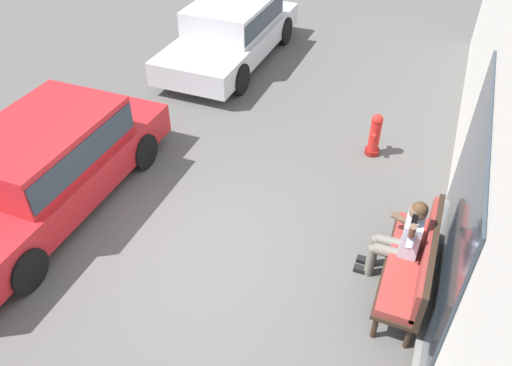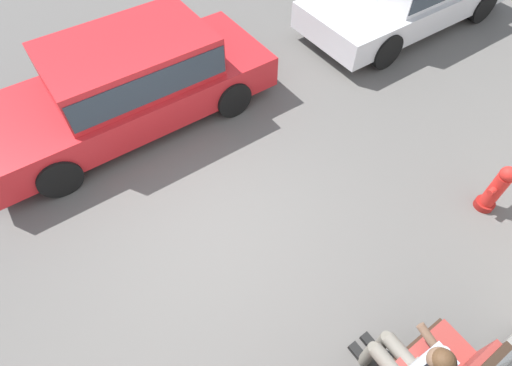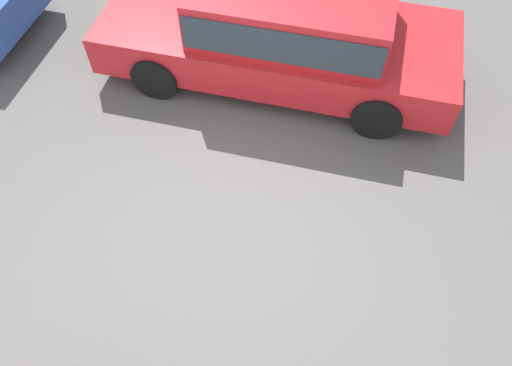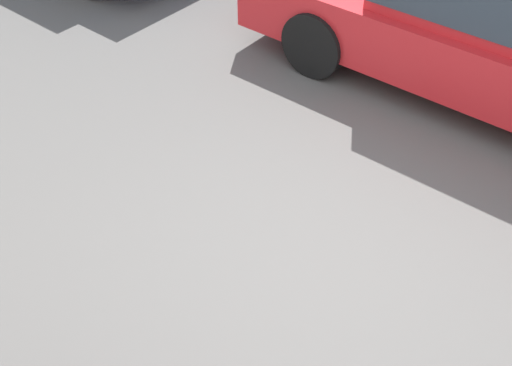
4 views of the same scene
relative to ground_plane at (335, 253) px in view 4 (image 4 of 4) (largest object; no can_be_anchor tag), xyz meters
name	(u,v)px [view 4 (image 4 of 4)]	position (x,y,z in m)	size (l,w,h in m)	color
ground_plane	(335,253)	(0.00, 0.00, 0.00)	(60.00, 60.00, 0.00)	#565451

